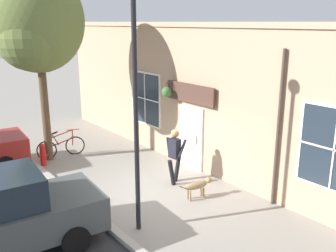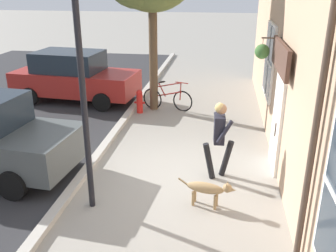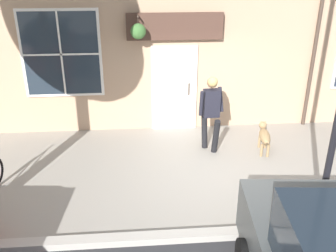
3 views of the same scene
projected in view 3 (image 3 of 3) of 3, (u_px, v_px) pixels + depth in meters
ground_plane at (215, 170)px, 7.62m from camera, size 90.00×90.00×0.00m
storefront_facade at (201, 31)px, 8.78m from camera, size 0.95×18.00×4.76m
pedestrian_walking at (211, 107)px, 8.03m from camera, size 0.67×0.55×1.70m
dog_on_leash at (264, 135)px, 8.25m from camera, size 1.11×0.36×0.58m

